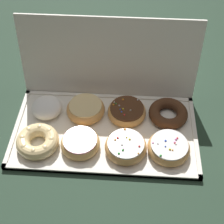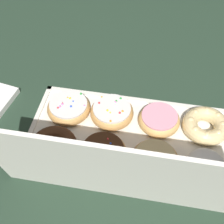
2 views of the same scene
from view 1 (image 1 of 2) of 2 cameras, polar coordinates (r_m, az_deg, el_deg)
The scene contains 11 objects.
ground_plane at distance 0.95m, azimuth -1.24°, elevation -3.69°, with size 3.00×3.00×0.00m, color #233828.
donut_box at distance 0.94m, azimuth -1.24°, elevation -3.49°, with size 0.53×0.28×0.01m.
box_lid_open at distance 0.97m, azimuth -0.56°, elevation 9.19°, with size 0.53×0.27×0.01m, color silver.
cruller_donut_0 at distance 0.91m, azimuth -13.04°, elevation -5.02°, with size 0.12×0.12×0.04m.
pink_frosted_donut_1 at distance 0.89m, azimuth -5.63°, elevation -5.47°, with size 0.11×0.11×0.04m.
sprinkle_donut_2 at distance 0.88m, azimuth 2.45°, elevation -6.12°, with size 0.12×0.12×0.04m.
sprinkle_donut_3 at distance 0.89m, azimuth 10.01°, elevation -6.22°, with size 0.12×0.12×0.04m.
powdered_filled_donut_4 at distance 0.98m, azimuth -11.48°, elevation 0.78°, with size 0.09×0.09×0.05m.
glazed_ring_donut_5 at distance 0.97m, azimuth -4.68°, elevation 0.54°, with size 0.12×0.12×0.04m.
sprinkle_donut_6 at distance 0.96m, azimuth 2.63°, elevation 0.10°, with size 0.11×0.11×0.04m.
chocolate_cake_ring_donut_7 at distance 0.97m, azimuth 9.91°, elevation -0.24°, with size 0.12×0.12×0.03m.
Camera 1 is at (0.06, -0.57, 0.75)m, focal length 51.68 mm.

